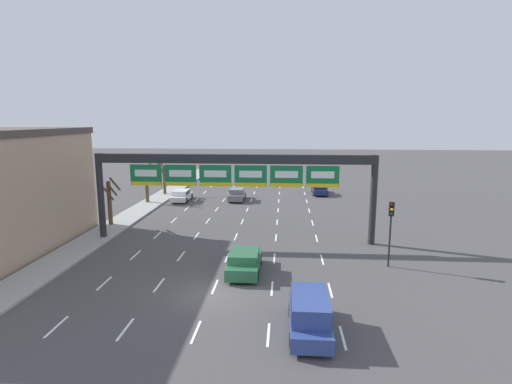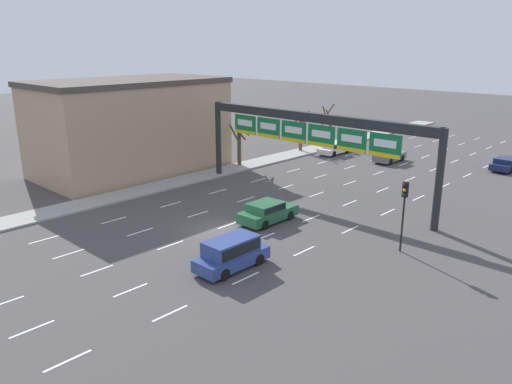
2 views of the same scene
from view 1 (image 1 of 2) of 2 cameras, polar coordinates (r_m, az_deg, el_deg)
ground_plane at (r=22.90m, az=-6.33°, el=-14.30°), size 220.00×220.00×0.00m
sidewalk_left at (r=27.19m, az=-30.99°, el=-11.54°), size 2.80×110.00×0.15m
lane_dashes at (r=35.48m, az=-2.40°, el=-5.24°), size 13.32×67.00×0.01m
sign_gantry at (r=30.76m, az=-3.25°, el=2.96°), size 21.92×0.70×6.90m
car_grey at (r=47.54m, az=-2.73°, el=-0.28°), size 1.81×4.16×1.47m
suv_blue at (r=18.90m, az=7.65°, el=-16.64°), size 1.82×4.42×1.77m
car_navy at (r=52.14m, az=9.08°, el=0.44°), size 1.88×4.50×1.27m
car_green at (r=25.43m, az=-1.67°, el=-9.80°), size 1.98×4.44×1.45m
car_white at (r=47.99m, az=-10.58°, el=-0.42°), size 1.86×4.37×1.34m
traffic_light_near_gantry at (r=27.12m, az=18.71°, el=-3.92°), size 0.30×0.35×4.33m
tree_bare_closest at (r=47.49m, az=-15.38°, el=1.31°), size 1.99×1.76×4.48m
tree_bare_second at (r=38.09m, az=-20.17°, el=-1.03°), size 1.60×1.51×4.42m
tree_bare_third at (r=51.89m, az=-13.19°, el=2.39°), size 1.74×2.17×4.90m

